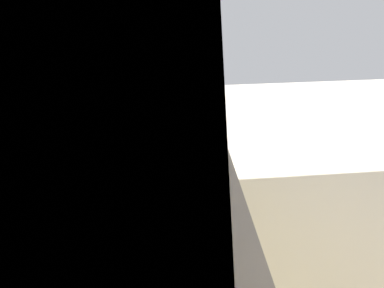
% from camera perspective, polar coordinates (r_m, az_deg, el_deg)
% --- Properties ---
extents(ground_plane, '(6.15, 6.15, 0.00)m').
position_cam_1_polar(ground_plane, '(2.53, 26.71, -18.22)').
color(ground_plane, beige).
extents(wall_back, '(3.96, 0.12, 2.64)m').
position_cam_1_polar(wall_back, '(1.43, -19.98, 10.15)').
color(wall_back, '#E8C975').
rests_on(wall_back, ground_plane).
extents(oven_range, '(0.71, 0.69, 1.07)m').
position_cam_1_polar(oven_range, '(3.10, -4.25, 6.05)').
color(oven_range, '#B7BABF').
rests_on(oven_range, ground_plane).
extents(microwave, '(0.51, 0.34, 0.32)m').
position_cam_1_polar(microwave, '(2.07, -5.70, 10.27)').
color(microwave, white).
rests_on(microwave, counter_run).
extents(bowl, '(0.13, 0.13, 0.04)m').
position_cam_1_polar(bowl, '(1.49, -0.71, -4.91)').
color(bowl, '#D84C47').
rests_on(bowl, counter_run).
extents(kettle, '(0.20, 0.15, 0.15)m').
position_cam_1_polar(kettle, '(1.26, 0.33, -10.69)').
color(kettle, black).
rests_on(kettle, counter_run).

